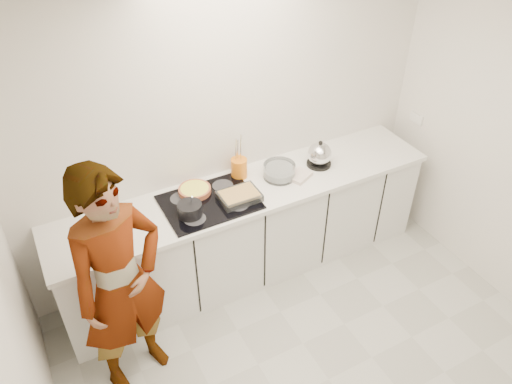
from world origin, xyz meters
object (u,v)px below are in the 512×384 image
utensil_crock (239,168)px  cook (121,285)px  hob (209,202)px  tart_dish (195,190)px  baking_dish (239,196)px  kettle (320,155)px  saucepan (190,210)px  mixing_bowl (279,171)px

utensil_crock → cook: size_ratio=0.09×
utensil_crock → hob: bearing=-150.0°
hob → utensil_crock: (0.37, 0.21, 0.08)m
tart_dish → utensil_crock: 0.42m
baking_dish → cook: cook is taller
cook → kettle: bearing=-2.5°
kettle → tart_dish: bearing=173.9°
cook → baking_dish: bearing=3.0°
saucepan → cook: size_ratio=0.12×
saucepan → mixing_bowl: (0.84, 0.13, -0.01)m
hob → kettle: 1.05m
tart_dish → saucepan: 0.28m
saucepan → cook: 0.78m
tart_dish → mixing_bowl: mixing_bowl is taller
utensil_crock → cook: cook is taller
saucepan → utensil_crock: size_ratio=1.24×
tart_dish → cook: (-0.79, -0.67, -0.04)m
tart_dish → saucepan: (-0.14, -0.25, 0.03)m
hob → utensil_crock: size_ratio=4.29×
tart_dish → cook: bearing=-139.8°
hob → saucepan: bearing=-156.1°
hob → tart_dish: tart_dish is taller
baking_dish → saucepan: bearing=179.9°
saucepan → mixing_bowl: saucepan is taller
hob → saucepan: 0.22m
mixing_bowl → saucepan: bearing=-171.2°
tart_dish → utensil_crock: utensil_crock is taller
utensil_crock → cook: bearing=-149.3°
utensil_crock → baking_dish: bearing=-116.3°
baking_dish → kettle: 0.84m
saucepan → utensil_crock: 0.63m
saucepan → baking_dish: saucepan is taller
saucepan → baking_dish: 0.41m
saucepan → baking_dish: size_ratio=0.66×
hob → saucepan: size_ratio=3.46×
mixing_bowl → kettle: kettle is taller
kettle → cook: 1.97m
hob → cook: 0.98m
tart_dish → utensil_crock: (0.42, 0.05, 0.05)m
mixing_bowl → utensil_crock: (-0.29, 0.17, 0.03)m
saucepan → mixing_bowl: size_ratio=0.76×
baking_dish → utensil_crock: utensil_crock is taller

